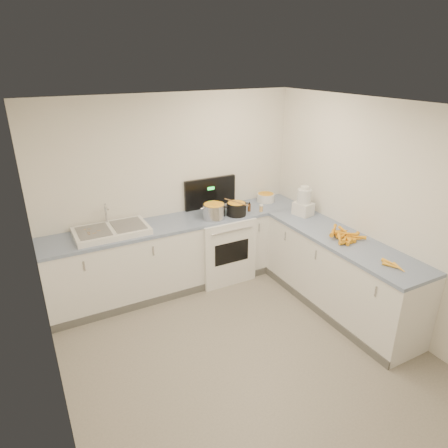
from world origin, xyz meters
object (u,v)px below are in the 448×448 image
stove (220,245)px  extract_bottle (249,207)px  sink (111,231)px  spice_jar (261,209)px  steel_pot (214,212)px  black_pot (236,210)px  food_processor (304,203)px  mixing_bowl (266,198)px

stove → extract_bottle: stove is taller
sink → spice_jar: 1.99m
steel_pot → black_pot: 0.32m
sink → extract_bottle: sink is taller
food_processor → stove: bearing=149.3°
steel_pot → food_processor: size_ratio=0.74×
stove → steel_pot: (-0.15, -0.12, 0.55)m
mixing_bowl → extract_bottle: size_ratio=2.40×
steel_pot → spice_jar: size_ratio=3.67×
mixing_bowl → spice_jar: bearing=-131.8°
stove → black_pot: bearing=-41.4°
steel_pot → extract_bottle: steel_pot is taller
extract_bottle → stove: bearing=164.5°
sink → food_processor: bearing=-13.6°
spice_jar → steel_pot: bearing=173.7°
spice_jar → food_processor: 0.58m
sink → mixing_bowl: size_ratio=3.35×
extract_bottle → black_pot: bearing=-169.7°
food_processor → steel_pot: bearing=158.1°
sink → mixing_bowl: (2.26, 0.10, 0.02)m
spice_jar → black_pot: bearing=172.4°
black_pot → sink: bearing=174.2°
steel_pot → black_pot: size_ratio=1.11×
black_pot → extract_bottle: bearing=10.3°
steel_pot → spice_jar: bearing=-6.3°
black_pot → food_processor: (0.78, -0.42, 0.10)m
stove → steel_pot: bearing=-140.9°
stove → black_pot: 0.59m
extract_bottle → spice_jar: extract_bottle is taller
sink → spice_jar: size_ratio=10.74×
sink → food_processor: 2.48m
stove → black_pot: stove is taller
spice_jar → food_processor: size_ratio=0.20×
sink → steel_pot: bearing=-6.1°
stove → steel_pot: 0.59m
sink → mixing_bowl: bearing=2.6°
steel_pot → stove: bearing=39.1°
mixing_bowl → extract_bottle: (-0.42, -0.23, -0.01)m
stove → extract_bottle: (0.39, -0.11, 0.52)m
stove → spice_jar: stove is taller
sink → food_processor: (2.40, -0.58, 0.13)m
extract_bottle → food_processor: bearing=-39.2°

